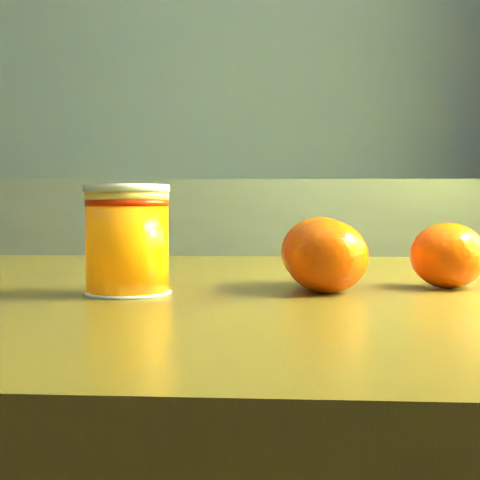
{
  "coord_description": "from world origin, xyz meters",
  "views": [
    {
      "loc": [
        0.76,
        -0.61,
        0.83
      ],
      "look_at": [
        0.77,
        -0.05,
        0.8
      ],
      "focal_mm": 50.0,
      "sensor_mm": 36.0,
      "label": 1
    }
  ],
  "objects": [
    {
      "name": "orange_front",
      "position": [
        0.84,
        -0.01,
        0.79
      ],
      "size": [
        0.09,
        0.09,
        0.06
      ],
      "primitive_type": "ellipsoid",
      "rotation": [
        0.0,
        0.0,
        -0.23
      ],
      "color": "#E24A04",
      "rests_on": "table"
    },
    {
      "name": "table",
      "position": [
        0.86,
        -0.01,
        0.66
      ],
      "size": [
        1.06,
        0.77,
        0.76
      ],
      "rotation": [
        0.0,
        0.0,
        -0.07
      ],
      "color": "brown",
      "rests_on": "ground"
    },
    {
      "name": "orange_extra",
      "position": [
        0.84,
        -0.05,
        0.79
      ],
      "size": [
        0.08,
        0.08,
        0.06
      ],
      "primitive_type": "ellipsoid",
      "rotation": [
        0.0,
        0.0,
        -0.23
      ],
      "color": "#E24A04",
      "rests_on": "table"
    },
    {
      "name": "juice_glass",
      "position": [
        0.67,
        -0.06,
        0.8
      ],
      "size": [
        0.07,
        0.07,
        0.09
      ],
      "rotation": [
        0.0,
        0.0,
        0.05
      ],
      "color": "orange",
      "rests_on": "table"
    },
    {
      "name": "orange_back",
      "position": [
        0.95,
        -0.02,
        0.79
      ],
      "size": [
        0.07,
        0.07,
        0.06
      ],
      "primitive_type": "ellipsoid",
      "rotation": [
        0.0,
        0.0,
        -0.11
      ],
      "color": "#E24A04",
      "rests_on": "table"
    }
  ]
}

